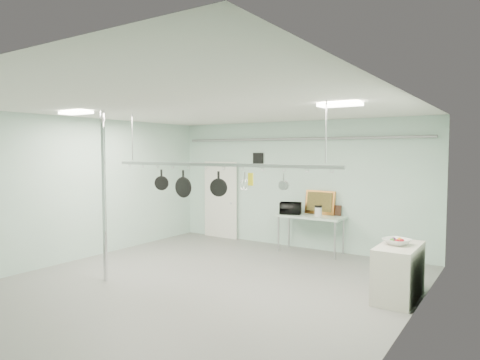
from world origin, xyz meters
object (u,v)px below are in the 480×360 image
Objects in this scene: pot_rack at (215,163)px; side_cabinet at (398,272)px; coffee_canister at (318,212)px; skillet_right at (219,183)px; chrome_pole at (104,196)px; fruit_bowl at (397,242)px; microwave at (291,208)px; skillet_mid at (183,184)px; skillet_left at (161,179)px; prep_table at (311,218)px.

side_cabinet is at bearing 20.45° from pot_rack.
coffee_canister is 0.50× the size of skillet_right.
fruit_bowl is (4.81, 2.01, -0.65)m from chrome_pole.
microwave reaches higher than coffee_canister.
skillet_mid reaches higher than fruit_bowl.
chrome_pole is at bearing 46.36° from microwave.
skillet_left is at bearing -179.58° from skillet_mid.
side_cabinet is 3.62m from pot_rack.
pot_rack reaches higher than coffee_canister.
coffee_canister is at bearing 79.25° from pot_rack.
microwave is at bearing -173.65° from prep_table.
prep_table is 3.03× the size of skillet_mid.
chrome_pole is 4.55m from microwave.
coffee_canister is (2.52, 4.15, -0.59)m from chrome_pole.
skillet_left is 1.39m from skillet_right.
skillet_left is at bearing 180.00° from pot_rack.
side_cabinet is 2.35× the size of microwave.
skillet_right is (0.20, -3.24, 0.82)m from microwave.
coffee_canister is at bearing 62.50° from skillet_right.
skillet_left is (-1.70, -3.30, 1.06)m from prep_table.
skillet_left is at bearing -120.53° from coffee_canister.
chrome_pole is 7.38× the size of skillet_right.
microwave is (1.79, 4.14, -0.55)m from chrome_pole.
side_cabinet is at bearing -42.60° from coffee_canister.
skillet_mid and skillet_right have the same top height.
chrome_pole is 4.85m from prep_table.
pot_rack is 3.52m from coffee_canister.
chrome_pole reaches higher than pot_rack.
chrome_pole is 2.20m from skillet_right.
coffee_canister is 0.52× the size of fruit_bowl.
pot_rack is (-0.40, -3.30, 1.40)m from prep_table.
microwave is 3.70m from fruit_bowl.
side_cabinet is 3.14× the size of skillet_left.
skillet_mid is 0.83m from skillet_right.
fruit_bowl reaches higher than prep_table.
chrome_pole is at bearing -157.30° from fruit_bowl.
pot_rack is at bearing 0.42° from skillet_mid.
skillet_left is (-1.19, -3.24, 0.85)m from microwave.
skillet_mid is at bearing -163.40° from side_cabinet.
coffee_canister is at bearing 137.06° from fruit_bowl.
skillet_left and skillet_right have the same top height.
chrome_pole is 14.72× the size of coffee_canister.
skillet_right is at bearing -158.99° from side_cabinet.
skillet_left is 0.88× the size of skillet_right.
prep_table is 3.86m from skillet_left.
skillet_left is at bearing 161.77° from skillet_right.
microwave reaches higher than side_cabinet.
pot_rack reaches higher than microwave.
fruit_bowl is 1.09× the size of skillet_left.
chrome_pole is 8.37× the size of skillet_left.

